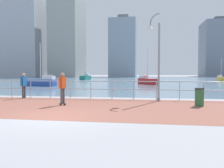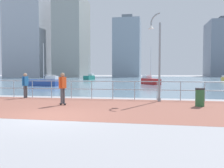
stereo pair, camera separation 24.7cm
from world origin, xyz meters
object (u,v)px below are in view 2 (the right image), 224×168
Objects in this scene: sailboat_gray at (150,81)px; sailboat_navy at (89,77)px; skateboarder at (63,86)px; lamppost at (157,53)px; sailboat_teal at (45,82)px; trash_bin at (200,97)px; bystander at (25,83)px.

sailboat_gray is 0.86× the size of sailboat_navy.
skateboarder is 0.31× the size of sailboat_gray.
sailboat_teal is (-13.78, 13.28, -2.37)m from lamppost.
sailboat_gray reaches higher than trash_bin.
sailboat_teal reaches higher than skateboarder.
skateboarder is 4.65m from bystander.
trash_bin is at bearing -10.44° from bystander.
bystander is 14.06m from sailboat_teal.
bystander is at bearing -68.64° from sailboat_teal.
lamppost is 43.26m from sailboat_navy.
trash_bin is (10.77, -1.99, -0.52)m from bystander.
sailboat_gray reaches higher than skateboarder.
skateboarder is at bearing -152.65° from lamppost.
trash_bin is (7.01, 0.74, -0.55)m from skateboarder.
sailboat_gray is at bearing -53.65° from sailboat_navy.
sailboat_gray reaches higher than bystander.
sailboat_navy is (-6.79, 40.15, -0.38)m from bystander.
lamppost is 3.68m from trash_bin.
sailboat_navy is at bearing 103.82° from skateboarder.
skateboarder is 23.02m from sailboat_gray.
lamppost is 5.82m from skateboarder.
lamppost is at bearing -69.05° from sailboat_navy.
skateboarder reaches higher than trash_bin.
skateboarder is 0.31× the size of sailboat_teal.
trash_bin is 22.01m from sailboat_gray.
sailboat_teal is at bearing 119.32° from skateboarder.
skateboarder is 44.16m from sailboat_navy.
lamppost reaches higher than bystander.
sailboat_teal is at bearing -86.48° from sailboat_navy.
bystander reaches higher than trash_bin.
sailboat_gray reaches higher than sailboat_teal.
lamppost is 3.08× the size of skateboarder.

